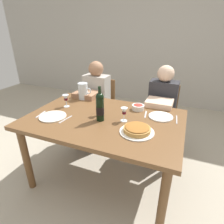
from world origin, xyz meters
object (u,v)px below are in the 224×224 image
Objects in this scene: salad_bowl at (138,107)px; wine_glass_centre at (124,112)px; dining_table at (104,126)px; chair_left at (101,105)px; chair_right at (162,113)px; diner_left at (93,103)px; baked_tart at (137,129)px; wine_glass_left_diner at (66,98)px; dinner_plate_left_setting at (161,117)px; dinner_plate_right_setting at (53,116)px; wine_glass_right_diner at (101,106)px; diner_right at (160,111)px; wine_bottle at (100,107)px; water_pitcher at (83,92)px.

salad_bowl is 0.32m from wine_glass_centre.
salad_bowl is (0.26, 0.31, 0.12)m from dining_table.
chair_left and chair_right have the same top height.
wine_glass_centre is at bearing 137.95° from diner_left.
wine_glass_left_diner reaches higher than baked_tart.
chair_right is at bearing 74.83° from wine_glass_centre.
dinner_plate_right_setting is (-0.98, -0.40, 0.00)m from dinner_plate_left_setting.
diner_left is (-0.40, 0.58, -0.24)m from wine_glass_right_diner.
wine_glass_centre is 0.15× the size of chair_right.
baked_tart is at bearing -76.10° from salad_bowl.
chair_left is at bearing -10.90° from diner_right.
diner_left is at bearing 18.40° from chair_right.
diner_right is (0.46, 0.74, -0.28)m from wine_bottle.
wine_glass_right_diner reaches higher than salad_bowl.
diner_right is at bearing 56.63° from dining_table.
dining_table is 0.99m from chair_left.
wine_glass_left_diner is 0.96× the size of wine_glass_right_diner.
dining_table is at bearing -37.66° from wine_glass_right_diner.
wine_glass_right_diner is at bearing -6.45° from wine_glass_left_diner.
salad_bowl reaches higher than dinner_plate_right_setting.
diner_left reaches higher than wine_glass_left_diner.
diner_left is 1.00× the size of diner_right.
water_pitcher is (-0.45, 0.38, 0.18)m from dining_table.
diner_left is at bearing 136.69° from baked_tart.
chair_right is 0.26m from diner_right.
chair_right reaches higher than dining_table.
wine_glass_left_diner is (-0.75, -0.22, 0.07)m from salad_bowl.
dinner_plate_left_setting is at bearing 98.20° from diner_right.
salad_bowl is 0.50× the size of dinner_plate_right_setting.
wine_glass_left_diner is 0.12× the size of diner_left.
baked_tart is at bearing 138.00° from diner_left.
salad_bowl is at bearing 143.32° from chair_left.
chair_right is (-0.06, 0.70, -0.27)m from dinner_plate_left_setting.
chair_right is (0.95, 0.83, -0.36)m from wine_glass_left_diner.
wine_glass_left_diner is 0.71m from wine_glass_centre.
wine_glass_centre is (0.26, -0.04, -0.00)m from wine_glass_right_diner.
dinner_plate_right_setting is 1.46m from chair_right.
dinner_plate_right_setting is at bearing -158.94° from dining_table.
chair_right is at bearing -160.77° from diner_left.
dinner_plate_left_setting is (0.14, 0.37, -0.02)m from baked_tart.
water_pitcher is 1.46× the size of wine_glass_centre.
water_pitcher is at bearing 139.62° from dining_table.
wine_glass_right_diner is 0.12× the size of diner_right.
diner_left is at bearing 125.87° from dining_table.
water_pitcher reaches higher than wine_glass_right_diner.
dining_table is 0.24m from wine_bottle.
water_pitcher is 0.84× the size of dinner_plate_left_setting.
water_pitcher reaches higher than salad_bowl.
chair_left is at bearing 88.82° from dinner_plate_right_setting.
diner_left is at bearing 90.28° from water_pitcher.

